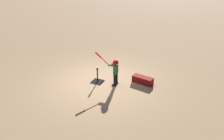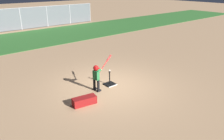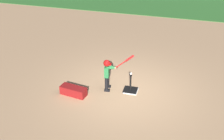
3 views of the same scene
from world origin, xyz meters
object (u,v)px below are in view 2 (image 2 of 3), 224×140
(bleachers_far_right, at_px, (2,25))
(equipment_bag, at_px, (84,101))
(batting_tee, at_px, (110,83))
(baseball, at_px, (110,71))
(bleachers_far_left, at_px, (73,17))
(batter_child, at_px, (97,74))

(bleachers_far_right, height_order, equipment_bag, bleachers_far_right)
(batting_tee, xyz_separation_m, bleachers_far_right, (-0.26, 15.23, 0.43))
(baseball, distance_m, bleachers_far_left, 17.26)
(batter_child, xyz_separation_m, baseball, (0.72, 0.10, -0.05))
(baseball, relative_size, equipment_bag, 0.09)
(batter_child, bearing_deg, equipment_bag, -149.04)
(bleachers_far_left, height_order, equipment_bag, bleachers_far_left)
(bleachers_far_right, distance_m, bleachers_far_left, 7.61)
(batter_child, distance_m, baseball, 0.73)
(batter_child, height_order, bleachers_far_right, batter_child)
(baseball, bearing_deg, bleachers_far_right, 90.98)
(batter_child, xyz_separation_m, equipment_bag, (-0.98, -0.59, -0.55))
(bleachers_far_left, distance_m, equipment_bag, 18.66)
(batting_tee, xyz_separation_m, bleachers_far_left, (7.34, 15.62, 0.37))
(batter_child, height_order, baseball, batter_child)
(batting_tee, xyz_separation_m, baseball, (0.00, 0.00, 0.56))
(equipment_bag, bearing_deg, batting_tee, 31.98)
(bleachers_far_right, relative_size, bleachers_far_left, 0.85)
(bleachers_far_left, bearing_deg, batting_tee, -115.17)
(baseball, xyz_separation_m, equipment_bag, (-1.70, -0.69, -0.50))
(bleachers_far_left, bearing_deg, batter_child, -117.14)
(batting_tee, height_order, equipment_bag, batting_tee)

